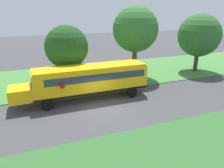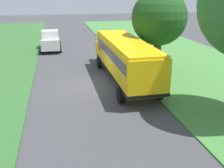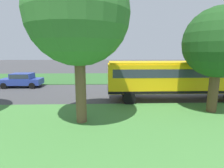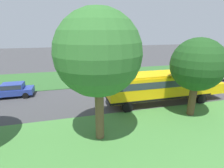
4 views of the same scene
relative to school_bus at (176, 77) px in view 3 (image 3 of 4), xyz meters
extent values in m
plane|color=#424244|center=(2.78, 0.43, -1.92)|extent=(120.00, 120.00, 0.00)
cube|color=#33662D|center=(11.78, 0.43, -1.89)|extent=(10.00, 80.00, 0.07)
cube|color=yellow|center=(0.00, 0.29, -0.02)|extent=(2.50, 10.50, 2.20)
cube|color=yellow|center=(0.00, 0.29, 1.16)|extent=(2.35, 10.29, 0.16)
cube|color=black|center=(0.00, 0.29, -1.00)|extent=(2.54, 10.54, 0.20)
cube|color=#2D3842|center=(0.00, 0.59, 0.44)|extent=(2.53, 9.24, 0.64)
cylinder|color=red|center=(1.43, -2.60, 0.13)|extent=(0.03, 0.44, 0.44)
cylinder|color=black|center=(1.25, -3.91, -1.42)|extent=(0.30, 1.00, 1.00)
cylinder|color=black|center=(1.25, 3.96, -1.42)|extent=(0.30, 1.00, 1.00)
cylinder|color=black|center=(-1.25, 3.96, -1.42)|extent=(0.30, 1.00, 1.00)
cube|color=#283D93|center=(5.58, 15.14, -1.28)|extent=(1.80, 4.40, 0.64)
cube|color=#283D93|center=(5.58, 14.99, -0.66)|extent=(1.60, 2.20, 0.60)
cube|color=#2D3842|center=(5.58, 14.99, -0.64)|extent=(1.62, 2.02, 0.45)
cylinder|color=black|center=(4.68, 16.63, -1.60)|extent=(0.22, 0.64, 0.64)
cylinder|color=black|center=(6.48, 16.63, -1.60)|extent=(0.22, 0.64, 0.64)
cylinder|color=black|center=(4.68, 13.64, -1.60)|extent=(0.22, 0.64, 0.64)
cylinder|color=black|center=(6.48, 13.64, -1.60)|extent=(0.22, 0.64, 0.64)
cylinder|color=brown|center=(-3.10, -1.25, -0.47)|extent=(0.61, 0.61, 2.91)
sphere|color=#1E4C1C|center=(-3.10, -1.25, 2.60)|extent=(4.31, 4.31, 4.31)
sphere|color=#1E4C1C|center=(-2.80, -0.53, 2.30)|extent=(2.65, 2.65, 2.65)
cylinder|color=brown|center=(-4.50, 7.09, 0.02)|extent=(0.58, 0.58, 3.89)
sphere|color=#33702D|center=(-4.50, 7.09, 3.96)|extent=(5.32, 5.32, 5.32)
sphere|color=#33702D|center=(-4.42, 6.45, 3.86)|extent=(3.26, 3.26, 3.26)
camera|label=1|loc=(18.78, -4.99, 6.14)|focal=35.00mm
camera|label=2|loc=(4.87, 18.34, 4.61)|focal=42.00mm
camera|label=3|loc=(-13.90, 5.70, 2.13)|focal=28.00mm
camera|label=4|loc=(-14.88, 8.89, 5.34)|focal=28.00mm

